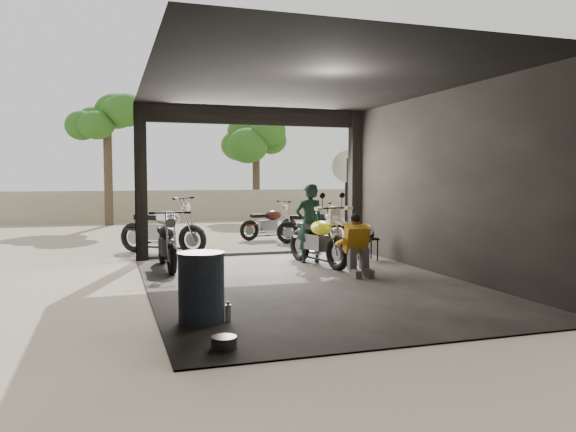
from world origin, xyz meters
TOP-DOWN VIEW (x-y plane):
  - ground at (0.00, 0.00)m, footprint 80.00×80.00m
  - garage at (0.00, 0.55)m, footprint 7.00×7.13m
  - boundary_wall at (0.00, 14.00)m, footprint 18.00×0.30m
  - tree_left at (-3.00, 12.50)m, footprint 2.20×2.20m
  - tree_right at (2.80, 14.00)m, footprint 2.20×2.20m
  - main_bike at (0.81, 1.65)m, footprint 1.08×1.89m
  - left_bike at (-2.00, 2.12)m, footprint 0.73×1.66m
  - outside_bike_a at (-1.88, 4.34)m, footprint 1.99×1.78m
  - outside_bike_b at (1.19, 6.37)m, footprint 1.67×0.99m
  - outside_bike_c at (1.95, 5.02)m, footprint 1.74×1.29m
  - rider at (0.78, 2.02)m, footprint 0.58×0.39m
  - mechanic at (1.08, 0.38)m, footprint 0.59×0.76m
  - stool at (2.00, 1.90)m, footprint 0.35×0.35m
  - helmet at (1.99, 1.92)m, footprint 0.38×0.39m
  - oil_drum at (-2.00, -1.92)m, footprint 0.57×0.57m
  - sign_post at (2.56, 4.24)m, footprint 0.79×0.08m

SIDE VIEW (x-z plane):
  - ground at x=0.00m, z-range 0.00..0.00m
  - stool at x=2.00m, z-range 0.17..0.66m
  - oil_drum at x=-2.00m, z-range 0.00..0.83m
  - mechanic at x=1.08m, z-range 0.00..1.04m
  - outside_bike_b at x=1.19m, z-range 0.00..1.06m
  - outside_bike_c at x=1.95m, z-range 0.00..1.09m
  - left_bike at x=-2.00m, z-range 0.00..1.11m
  - main_bike at x=0.81m, z-range 0.00..1.19m
  - boundary_wall at x=0.00m, z-range 0.00..1.20m
  - helmet at x=1.99m, z-range 0.49..0.75m
  - outside_bike_a at x=-1.88m, z-range 0.00..1.29m
  - rider at x=0.78m, z-range 0.00..1.59m
  - garage at x=0.00m, z-range -0.32..2.88m
  - sign_post at x=2.56m, z-range 0.41..2.78m
  - tree_right at x=2.80m, z-range 1.06..6.06m
  - tree_left at x=-3.00m, z-range 1.19..6.79m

